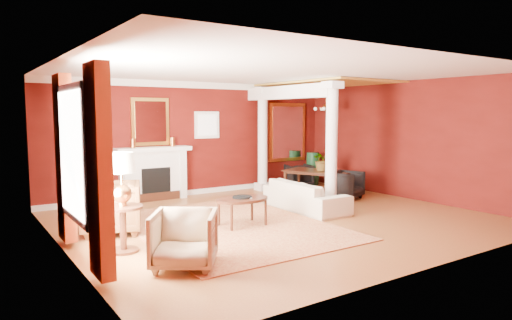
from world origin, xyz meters
TOP-DOWN VIEW (x-y plane):
  - ground at (0.00, 0.00)m, footprint 8.00×8.00m
  - room_shell at (0.00, 0.00)m, footprint 8.04×7.04m
  - fireplace at (-1.30, 3.32)m, footprint 1.85×0.42m
  - overmantel_mirror at (-1.30, 3.45)m, footprint 0.95×0.07m
  - flank_window_left at (-2.85, 3.46)m, footprint 0.70×0.07m
  - flank_window_right at (0.25, 3.46)m, footprint 0.70×0.07m
  - left_window at (-3.89, -0.60)m, footprint 0.21×2.55m
  - column_front at (1.70, 0.30)m, footprint 0.36×0.36m
  - column_back at (1.70, 3.00)m, footprint 0.36×0.36m
  - header_beam at (1.70, 1.90)m, footprint 0.30×3.20m
  - amber_ceiling at (2.85, 1.75)m, footprint 2.30×3.40m
  - dining_mirror at (2.90, 3.45)m, footprint 1.30×0.07m
  - chandelier at (2.90, 1.80)m, footprint 0.60×0.62m
  - crown_trim at (0.00, 3.46)m, footprint 8.00×0.08m
  - base_trim at (0.00, 3.46)m, footprint 8.00×0.08m
  - rug at (-1.13, 0.02)m, footprint 3.40×4.50m
  - sofa at (1.01, 0.37)m, footprint 0.72×2.17m
  - armchair_leopard at (-3.09, 0.76)m, footprint 1.18×1.22m
  - armchair_stripe at (-2.79, -1.61)m, footprint 1.14×1.12m
  - coffee_table at (-0.91, -0.10)m, footprint 1.06×1.06m
  - coffee_book at (-0.95, -0.13)m, footprint 0.17×0.05m
  - side_table at (-3.25, -0.44)m, footprint 0.61×0.61m
  - dining_table at (2.66, 1.77)m, footprint 1.25×1.82m
  - dining_chair_near at (2.70, 0.83)m, footprint 0.93×0.91m
  - dining_chair_far at (2.97, 3.00)m, footprint 0.83×0.80m
  - green_urn at (3.50, 3.00)m, footprint 0.40×0.40m
  - potted_plant at (2.70, 1.71)m, footprint 0.60×0.65m

SIDE VIEW (x-z plane):
  - ground at x=0.00m, z-range 0.00..0.00m
  - rug at x=-1.13m, z-range 0.00..0.02m
  - base_trim at x=0.00m, z-range 0.00..0.12m
  - dining_chair_far at x=2.97m, z-range 0.00..0.70m
  - dining_chair_near at x=2.70m, z-range 0.00..0.76m
  - green_urn at x=3.50m, z-range -0.10..0.86m
  - sofa at x=1.01m, z-range 0.00..0.84m
  - armchair_stripe at x=-2.79m, z-range 0.00..0.86m
  - dining_table at x=2.66m, z-range 0.00..0.96m
  - coffee_table at x=-0.91m, z-range 0.22..0.75m
  - armchair_leopard at x=-3.09m, z-range 0.00..0.99m
  - fireplace at x=-1.30m, z-range 0.00..1.29m
  - coffee_book at x=-0.95m, z-range 0.53..0.77m
  - side_table at x=-3.25m, z-range 0.27..1.79m
  - potted_plant at x=2.70m, z-range 0.96..1.41m
  - left_window at x=-3.89m, z-range 0.12..2.72m
  - column_front at x=1.70m, z-range 0.03..2.83m
  - column_back at x=1.70m, z-range 0.03..2.83m
  - dining_mirror at x=2.90m, z-range 0.70..2.40m
  - flank_window_left at x=-2.85m, z-range 1.45..2.15m
  - flank_window_right at x=0.25m, z-range 1.45..2.15m
  - overmantel_mirror at x=-1.30m, z-range 1.33..2.47m
  - room_shell at x=0.00m, z-range 0.56..3.48m
  - chandelier at x=2.90m, z-range 1.87..2.62m
  - header_beam at x=1.70m, z-range 2.46..2.78m
  - crown_trim at x=0.00m, z-range 2.74..2.90m
  - amber_ceiling at x=2.85m, z-range 2.85..2.89m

